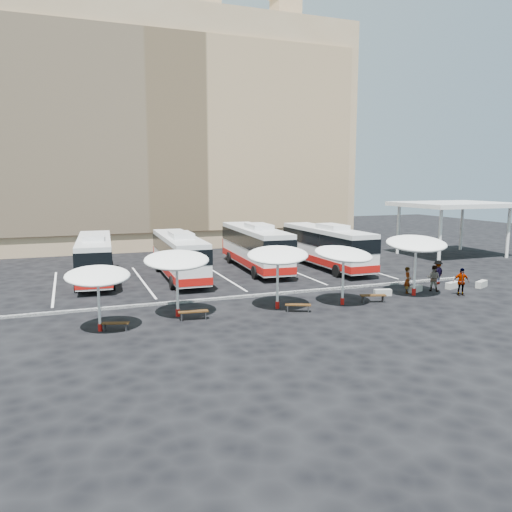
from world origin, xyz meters
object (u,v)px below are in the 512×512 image
object	(u,v)px
conc_bench_1	(415,289)
sunshade_2	(278,255)
bus_2	(255,246)
passenger_3	(438,272)
bus_0	(95,256)
sunshade_1	(177,260)
conc_bench_0	(383,293)
sunshade_4	(416,244)
bus_1	(179,254)
passenger_2	(461,282)
sunshade_3	(344,254)
passenger_0	(408,280)
wood_bench_2	(298,306)
sunshade_0	(98,276)
conc_bench_3	(481,284)
bus_3	(326,245)
conc_bench_2	(452,285)
wood_bench_1	(193,313)
passenger_1	(434,278)
wood_bench_3	(373,297)
wood_bench_0	(116,324)

from	to	relation	value
conc_bench_1	sunshade_2	bearing A→B (deg)	-176.08
bus_2	sunshade_2	distance (m)	12.92
sunshade_2	passenger_3	world-z (taller)	sunshade_2
bus_0	sunshade_1	size ratio (longest dim) A/B	2.87
conc_bench_0	conc_bench_1	xyz separation A→B (m)	(2.66, 0.14, 0.00)
sunshade_4	bus_1	bearing A→B (deg)	140.08
passenger_2	passenger_3	bearing A→B (deg)	96.02
bus_2	sunshade_3	world-z (taller)	bus_2
conc_bench_1	passenger_2	distance (m)	2.84
passenger_0	wood_bench_2	bearing A→B (deg)	137.93
passenger_0	passenger_3	xyz separation A→B (m)	(3.77, 1.59, -0.00)
bus_1	passenger_3	distance (m)	18.77
wood_bench_2	conc_bench_0	xyz separation A→B (m)	(6.79, 1.69, -0.13)
sunshade_0	conc_bench_3	xyz separation A→B (m)	(25.28, 1.24, -2.53)
bus_3	conc_bench_0	size ratio (longest dim) A/B	10.76
sunshade_2	conc_bench_0	xyz separation A→B (m)	(7.57, 0.56, -2.90)
sunshade_1	passenger_0	world-z (taller)	sunshade_1
sunshade_4	conc_bench_2	distance (m)	4.96
bus_0	conc_bench_3	bearing A→B (deg)	-21.69
passenger_0	sunshade_3	bearing A→B (deg)	138.41
bus_2	conc_bench_1	bearing A→B (deg)	-56.31
sunshade_0	wood_bench_2	world-z (taller)	sunshade_0
conc_bench_2	passenger_2	size ratio (longest dim) A/B	0.65
sunshade_2	passenger_3	size ratio (longest dim) A/B	2.68
sunshade_1	conc_bench_3	world-z (taller)	sunshade_1
bus_2	passenger_2	size ratio (longest dim) A/B	6.90
sunshade_3	wood_bench_1	bearing A→B (deg)	-179.51
sunshade_0	passenger_0	xyz separation A→B (m)	(19.36, 1.57, -1.89)
bus_1	conc_bench_1	xyz separation A→B (m)	(13.62, -10.08, -1.62)
wood_bench_2	conc_bench_1	xyz separation A→B (m)	(9.45, 1.83, -0.13)
passenger_3	passenger_1	bearing A→B (deg)	25.90
passenger_2	passenger_0	bearing A→B (deg)	170.06
bus_3	conc_bench_2	bearing A→B (deg)	-68.26
bus_2	conc_bench_0	world-z (taller)	bus_2
sunshade_2	conc_bench_1	distance (m)	10.65
sunshade_3	conc_bench_1	xyz separation A→B (m)	(6.25, 1.24, -2.81)
wood_bench_3	conc_bench_2	xyz separation A→B (m)	(7.33, 1.47, -0.15)
passenger_0	sunshade_0	bearing A→B (deg)	131.16
wood_bench_3	sunshade_4	bearing A→B (deg)	11.28
bus_1	sunshade_3	bearing A→B (deg)	-55.21
sunshade_3	conc_bench_3	size ratio (longest dim) A/B	3.67
wood_bench_3	conc_bench_3	world-z (taller)	wood_bench_3
wood_bench_0	passenger_3	world-z (taller)	passenger_3
conc_bench_3	sunshade_3	bearing A→B (deg)	-175.83
conc_bench_0	bus_0	bearing A→B (deg)	145.66
sunshade_0	sunshade_3	world-z (taller)	sunshade_3
wood_bench_3	passenger_1	size ratio (longest dim) A/B	0.92
wood_bench_1	conc_bench_0	size ratio (longest dim) A/B	1.47
bus_3	sunshade_3	distance (m)	12.58
wood_bench_1	conc_bench_1	xyz separation A→B (m)	(15.32, 1.31, -0.16)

